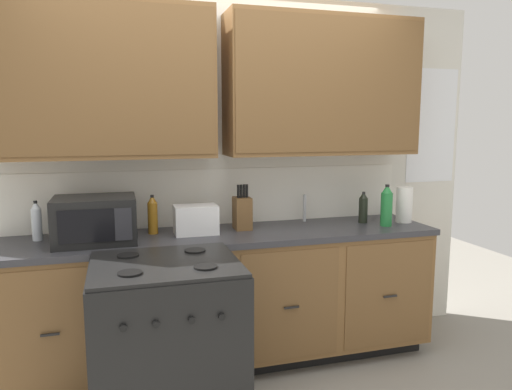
% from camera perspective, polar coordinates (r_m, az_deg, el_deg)
% --- Properties ---
extents(ground_plane, '(8.00, 8.00, 0.00)m').
position_cam_1_polar(ground_plane, '(3.27, -2.27, -21.68)').
color(ground_plane, gray).
extents(wall_unit, '(4.05, 0.40, 2.53)m').
position_cam_1_polar(wall_unit, '(3.32, -4.50, 8.87)').
color(wall_unit, silver).
rests_on(wall_unit, ground_plane).
extents(counter_run, '(2.88, 0.64, 0.92)m').
position_cam_1_polar(counter_run, '(3.33, -3.55, -12.07)').
color(counter_run, black).
rests_on(counter_run, ground_plane).
extents(stove_range, '(0.76, 0.68, 0.95)m').
position_cam_1_polar(stove_range, '(2.69, -10.45, -17.45)').
color(stove_range, black).
rests_on(stove_range, ground_plane).
extents(microwave, '(0.48, 0.37, 0.28)m').
position_cam_1_polar(microwave, '(3.07, -18.57, -2.82)').
color(microwave, black).
rests_on(microwave, counter_run).
extents(toaster, '(0.28, 0.18, 0.19)m').
position_cam_1_polar(toaster, '(3.17, -7.17, -2.91)').
color(toaster, white).
rests_on(toaster, counter_run).
extents(knife_block, '(0.11, 0.14, 0.31)m').
position_cam_1_polar(knife_block, '(3.29, -1.64, -2.10)').
color(knife_block, brown).
rests_on(knife_block, counter_run).
extents(sink_faucet, '(0.02, 0.02, 0.20)m').
position_cam_1_polar(sink_faucet, '(3.57, 5.79, -1.55)').
color(sink_faucet, '#B2B5BA').
rests_on(sink_faucet, counter_run).
extents(paper_towel_roll, '(0.12, 0.12, 0.26)m').
position_cam_1_polar(paper_towel_roll, '(3.69, 17.18, -1.10)').
color(paper_towel_roll, white).
rests_on(paper_towel_roll, counter_run).
extents(bottle_amber, '(0.07, 0.07, 0.26)m').
position_cam_1_polar(bottle_amber, '(3.22, -12.17, -2.31)').
color(bottle_amber, '#9E6619').
rests_on(bottle_amber, counter_run).
extents(bottle_clear, '(0.06, 0.06, 0.25)m').
position_cam_1_polar(bottle_clear, '(3.26, -24.60, -2.84)').
color(bottle_clear, silver).
rests_on(bottle_clear, counter_run).
extents(bottle_green, '(0.08, 0.08, 0.30)m').
position_cam_1_polar(bottle_green, '(3.51, 15.24, -1.24)').
color(bottle_green, '#237A38').
rests_on(bottle_green, counter_run).
extents(bottle_dark, '(0.06, 0.06, 0.23)m').
position_cam_1_polar(bottle_dark, '(3.59, 12.61, -1.48)').
color(bottle_dark, black).
rests_on(bottle_dark, counter_run).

